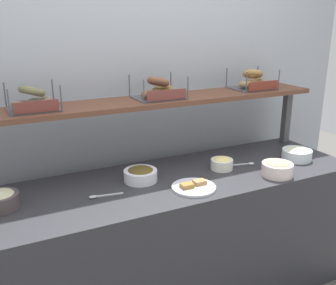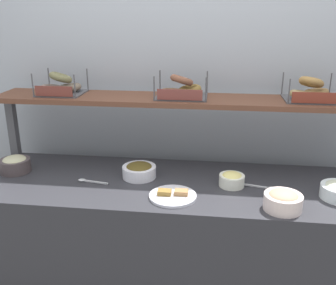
{
  "view_description": "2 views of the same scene",
  "coord_description": "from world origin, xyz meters",
  "px_view_note": "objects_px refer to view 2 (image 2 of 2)",
  "views": [
    {
      "loc": [
        -0.98,
        -1.87,
        1.75
      ],
      "look_at": [
        -0.02,
        0.08,
        1.05
      ],
      "focal_mm": 41.05,
      "sensor_mm": 36.0,
      "label": 1
    },
    {
      "loc": [
        0.21,
        -1.96,
        1.77
      ],
      "look_at": [
        -0.04,
        0.07,
        1.06
      ],
      "focal_mm": 41.04,
      "sensor_mm": 36.0,
      "label": 2
    }
  ],
  "objects_px": {
    "serving_spoon_by_edge": "(88,181)",
    "bowl_egg_salad": "(232,179)",
    "serving_spoon_near_plate": "(264,187)",
    "bagel_basket_cinnamon_raisin": "(181,89)",
    "bowl_tuna_salad": "(15,164)",
    "bowl_lox_spread": "(283,200)",
    "bagel_basket_everything": "(310,92)",
    "serving_plate_white": "(173,196)",
    "bowl_chocolate_spread": "(139,170)",
    "bagel_basket_poppy": "(61,86)"
  },
  "relations": [
    {
      "from": "serving_spoon_by_edge",
      "to": "bagel_basket_everything",
      "type": "bearing_deg",
      "value": 15.48
    },
    {
      "from": "bowl_egg_salad",
      "to": "bagel_basket_poppy",
      "type": "height_order",
      "value": "bagel_basket_poppy"
    },
    {
      "from": "bowl_tuna_salad",
      "to": "bagel_basket_everything",
      "type": "xyz_separation_m",
      "value": [
        1.71,
        0.25,
        0.43
      ]
    },
    {
      "from": "bowl_egg_salad",
      "to": "serving_spoon_by_edge",
      "type": "xyz_separation_m",
      "value": [
        -0.8,
        -0.06,
        -0.03
      ]
    },
    {
      "from": "bowl_tuna_salad",
      "to": "bagel_basket_cinnamon_raisin",
      "type": "distance_m",
      "value": 1.09
    },
    {
      "from": "bagel_basket_everything",
      "to": "bagel_basket_cinnamon_raisin",
      "type": "bearing_deg",
      "value": -178.99
    },
    {
      "from": "bowl_egg_salad",
      "to": "bagel_basket_cinnamon_raisin",
      "type": "relative_size",
      "value": 0.46
    },
    {
      "from": "bowl_egg_salad",
      "to": "serving_spoon_by_edge",
      "type": "distance_m",
      "value": 0.8
    },
    {
      "from": "bowl_chocolate_spread",
      "to": "bowl_lox_spread",
      "type": "bearing_deg",
      "value": -20.76
    },
    {
      "from": "serving_spoon_by_edge",
      "to": "bagel_basket_cinnamon_raisin",
      "type": "height_order",
      "value": "bagel_basket_cinnamon_raisin"
    },
    {
      "from": "bowl_lox_spread",
      "to": "bagel_basket_everything",
      "type": "height_order",
      "value": "bagel_basket_everything"
    },
    {
      "from": "bowl_chocolate_spread",
      "to": "bowl_lox_spread",
      "type": "height_order",
      "value": "bowl_lox_spread"
    },
    {
      "from": "bagel_basket_poppy",
      "to": "bagel_basket_everything",
      "type": "xyz_separation_m",
      "value": [
        1.48,
        0.01,
        0.0
      ]
    },
    {
      "from": "bowl_egg_salad",
      "to": "serving_plate_white",
      "type": "distance_m",
      "value": 0.36
    },
    {
      "from": "bowl_lox_spread",
      "to": "serving_plate_white",
      "type": "bearing_deg",
      "value": 173.9
    },
    {
      "from": "serving_spoon_by_edge",
      "to": "bowl_tuna_salad",
      "type": "bearing_deg",
      "value": 169.26
    },
    {
      "from": "bowl_chocolate_spread",
      "to": "serving_spoon_near_plate",
      "type": "distance_m",
      "value": 0.71
    },
    {
      "from": "bowl_chocolate_spread",
      "to": "bagel_basket_everything",
      "type": "bearing_deg",
      "value": 13.75
    },
    {
      "from": "bowl_tuna_salad",
      "to": "serving_plate_white",
      "type": "bearing_deg",
      "value": -12.55
    },
    {
      "from": "serving_spoon_by_edge",
      "to": "bowl_egg_salad",
      "type": "bearing_deg",
      "value": 4.14
    },
    {
      "from": "bowl_chocolate_spread",
      "to": "bagel_basket_everything",
      "type": "xyz_separation_m",
      "value": [
        0.95,
        0.23,
        0.44
      ]
    },
    {
      "from": "bowl_tuna_salad",
      "to": "bowl_lox_spread",
      "type": "distance_m",
      "value": 1.54
    },
    {
      "from": "bowl_tuna_salad",
      "to": "bowl_lox_spread",
      "type": "height_order",
      "value": "same"
    },
    {
      "from": "bowl_tuna_salad",
      "to": "bowl_chocolate_spread",
      "type": "distance_m",
      "value": 0.75
    },
    {
      "from": "bowl_lox_spread",
      "to": "bagel_basket_cinnamon_raisin",
      "type": "relative_size",
      "value": 0.62
    },
    {
      "from": "serving_spoon_by_edge",
      "to": "bagel_basket_cinnamon_raisin",
      "type": "distance_m",
      "value": 0.76
    },
    {
      "from": "serving_spoon_near_plate",
      "to": "bagel_basket_cinnamon_raisin",
      "type": "xyz_separation_m",
      "value": [
        -0.48,
        0.29,
        0.47
      ]
    },
    {
      "from": "serving_spoon_by_edge",
      "to": "serving_plate_white",
      "type": "bearing_deg",
      "value": -14.28
    },
    {
      "from": "bowl_chocolate_spread",
      "to": "bagel_basket_poppy",
      "type": "xyz_separation_m",
      "value": [
        -0.52,
        0.23,
        0.44
      ]
    },
    {
      "from": "bowl_tuna_salad",
      "to": "bagel_basket_cinnamon_raisin",
      "type": "bearing_deg",
      "value": 13.63
    },
    {
      "from": "bowl_tuna_salad",
      "to": "serving_spoon_by_edge",
      "type": "distance_m",
      "value": 0.49
    },
    {
      "from": "serving_plate_white",
      "to": "serving_spoon_by_edge",
      "type": "xyz_separation_m",
      "value": [
        -0.49,
        0.13,
        -0.0
      ]
    },
    {
      "from": "bowl_egg_salad",
      "to": "serving_plate_white",
      "type": "relative_size",
      "value": 0.56
    },
    {
      "from": "bagel_basket_cinnamon_raisin",
      "to": "serving_spoon_by_edge",
      "type": "bearing_deg",
      "value": -146.39
    },
    {
      "from": "bowl_egg_salad",
      "to": "bagel_basket_everything",
      "type": "bearing_deg",
      "value": 33.51
    },
    {
      "from": "serving_plate_white",
      "to": "bowl_lox_spread",
      "type": "bearing_deg",
      "value": -6.1
    },
    {
      "from": "serving_spoon_near_plate",
      "to": "bagel_basket_everything",
      "type": "relative_size",
      "value": 0.61
    },
    {
      "from": "bowl_lox_spread",
      "to": "serving_spoon_by_edge",
      "type": "bearing_deg",
      "value": 169.95
    },
    {
      "from": "bowl_chocolate_spread",
      "to": "serving_plate_white",
      "type": "xyz_separation_m",
      "value": [
        0.22,
        -0.23,
        -0.03
      ]
    },
    {
      "from": "serving_spoon_near_plate",
      "to": "bowl_egg_salad",
      "type": "bearing_deg",
      "value": 174.03
    },
    {
      "from": "bowl_egg_salad",
      "to": "bagel_basket_poppy",
      "type": "relative_size",
      "value": 0.5
    },
    {
      "from": "bagel_basket_cinnamon_raisin",
      "to": "serving_plate_white",
      "type": "bearing_deg",
      "value": -89.61
    },
    {
      "from": "bowl_lox_spread",
      "to": "bagel_basket_poppy",
      "type": "relative_size",
      "value": 0.66
    },
    {
      "from": "bagel_basket_poppy",
      "to": "serving_spoon_by_edge",
      "type": "bearing_deg",
      "value": -53.15
    },
    {
      "from": "bowl_lox_spread",
      "to": "serving_plate_white",
      "type": "relative_size",
      "value": 0.75
    },
    {
      "from": "bowl_lox_spread",
      "to": "serving_plate_white",
      "type": "height_order",
      "value": "bowl_lox_spread"
    },
    {
      "from": "serving_plate_white",
      "to": "serving_spoon_by_edge",
      "type": "distance_m",
      "value": 0.51
    },
    {
      "from": "bowl_egg_salad",
      "to": "bagel_basket_cinnamon_raisin",
      "type": "height_order",
      "value": "bagel_basket_cinnamon_raisin"
    },
    {
      "from": "bowl_egg_salad",
      "to": "bagel_basket_cinnamon_raisin",
      "type": "distance_m",
      "value": 0.6
    },
    {
      "from": "bowl_egg_salad",
      "to": "bagel_basket_everything",
      "type": "relative_size",
      "value": 0.47
    }
  ]
}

